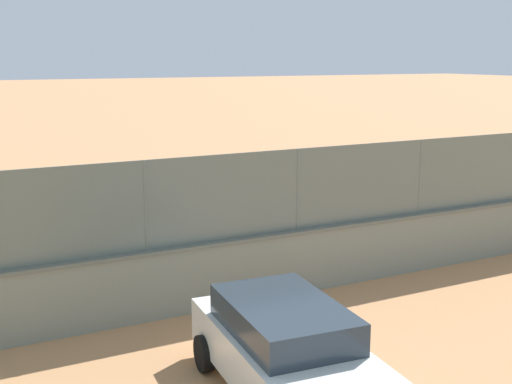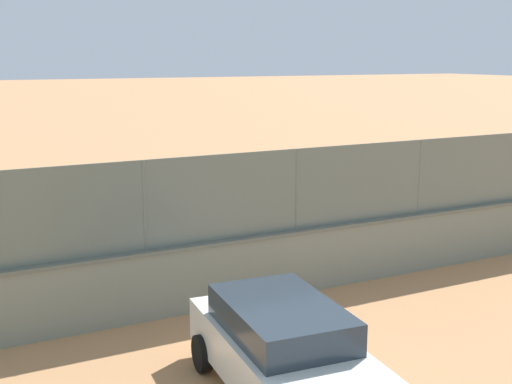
{
  "view_description": "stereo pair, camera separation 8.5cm",
  "coord_description": "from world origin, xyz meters",
  "px_view_note": "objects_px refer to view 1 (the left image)",
  "views": [
    {
      "loc": [
        8.41,
        23.53,
        5.15
      ],
      "look_at": [
        0.45,
        7.32,
        1.43
      ],
      "focal_mm": 46.47,
      "sensor_mm": 36.0,
      "label": 1
    },
    {
      "loc": [
        8.34,
        23.57,
        5.15
      ],
      "look_at": [
        0.45,
        7.32,
        1.43
      ],
      "focal_mm": 46.47,
      "sensor_mm": 36.0,
      "label": 2
    }
  ],
  "objects_px": {
    "sports_ball": "(240,242)",
    "parked_car_white": "(288,352)",
    "player_baseline_waiting": "(176,193)",
    "courtside_bench": "(342,240)",
    "player_near_wall_returning": "(253,198)"
  },
  "relations": [
    {
      "from": "parked_car_white",
      "to": "player_baseline_waiting",
      "type": "bearing_deg",
      "value": -101.25
    },
    {
      "from": "sports_ball",
      "to": "courtside_bench",
      "type": "distance_m",
      "value": 2.92
    },
    {
      "from": "player_baseline_waiting",
      "to": "courtside_bench",
      "type": "height_order",
      "value": "player_baseline_waiting"
    },
    {
      "from": "sports_ball",
      "to": "parked_car_white",
      "type": "height_order",
      "value": "parked_car_white"
    },
    {
      "from": "player_near_wall_returning",
      "to": "player_baseline_waiting",
      "type": "height_order",
      "value": "player_near_wall_returning"
    },
    {
      "from": "player_near_wall_returning",
      "to": "player_baseline_waiting",
      "type": "bearing_deg",
      "value": -52.53
    },
    {
      "from": "courtside_bench",
      "to": "parked_car_white",
      "type": "xyz_separation_m",
      "value": [
        4.83,
        5.85,
        0.34
      ]
    },
    {
      "from": "sports_ball",
      "to": "courtside_bench",
      "type": "xyz_separation_m",
      "value": [
        -1.91,
        2.17,
        0.39
      ]
    },
    {
      "from": "sports_ball",
      "to": "player_baseline_waiting",
      "type": "bearing_deg",
      "value": -80.16
    },
    {
      "from": "player_baseline_waiting",
      "to": "sports_ball",
      "type": "bearing_deg",
      "value": 99.84
    },
    {
      "from": "courtside_bench",
      "to": "parked_car_white",
      "type": "bearing_deg",
      "value": 50.47
    },
    {
      "from": "player_near_wall_returning",
      "to": "sports_ball",
      "type": "xyz_separation_m",
      "value": [
        1.06,
        1.36,
        -0.89
      ]
    },
    {
      "from": "player_baseline_waiting",
      "to": "parked_car_white",
      "type": "xyz_separation_m",
      "value": [
        2.3,
        11.56,
        -0.07
      ]
    },
    {
      "from": "player_near_wall_returning",
      "to": "courtside_bench",
      "type": "relative_size",
      "value": 1.01
    },
    {
      "from": "player_baseline_waiting",
      "to": "sports_ball",
      "type": "xyz_separation_m",
      "value": [
        -0.61,
        3.54,
        -0.8
      ]
    }
  ]
}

